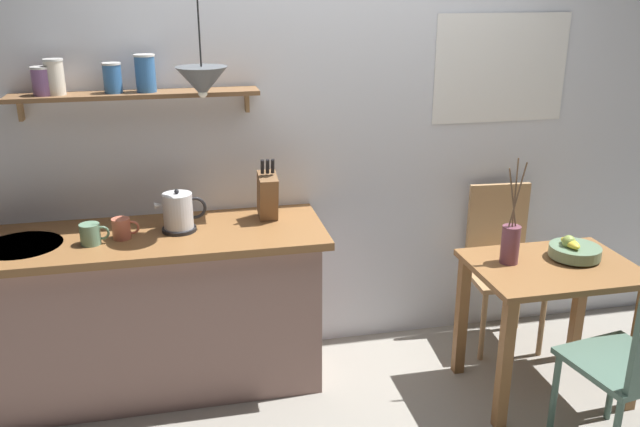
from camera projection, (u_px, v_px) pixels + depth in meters
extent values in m
plane|color=gray|center=(348.00, 396.00, 3.53)|extent=(14.00, 14.00, 0.00)
cube|color=silver|center=(357.00, 119.00, 3.72)|extent=(6.80, 0.10, 2.70)
cube|color=white|center=(501.00, 68.00, 3.74)|extent=(0.80, 0.01, 0.60)
cube|color=silver|center=(501.00, 68.00, 3.75)|extent=(0.74, 0.01, 0.54)
cube|color=gray|center=(149.00, 316.00, 3.48)|extent=(1.74, 0.52, 0.85)
cube|color=brown|center=(142.00, 238.00, 3.32)|extent=(1.83, 0.63, 0.04)
cylinder|color=#B7BABF|center=(22.00, 246.00, 3.18)|extent=(0.38, 0.38, 0.01)
cube|color=brown|center=(136.00, 95.00, 3.27)|extent=(1.21, 0.18, 0.02)
cube|color=#99754C|center=(20.00, 108.00, 3.25)|extent=(0.02, 0.06, 0.12)
cube|color=#99754C|center=(247.00, 100.00, 3.47)|extent=(0.02, 0.06, 0.12)
cylinder|color=#7F5689|center=(43.00, 82.00, 3.16)|extent=(0.10, 0.10, 0.13)
cylinder|color=silver|center=(41.00, 68.00, 3.14)|extent=(0.10, 0.10, 0.01)
cylinder|color=beige|center=(55.00, 78.00, 3.16)|extent=(0.09, 0.09, 0.16)
cylinder|color=silver|center=(52.00, 60.00, 3.14)|extent=(0.09, 0.09, 0.01)
cylinder|color=#3366A3|center=(113.00, 79.00, 3.22)|extent=(0.09, 0.09, 0.14)
cylinder|color=silver|center=(111.00, 64.00, 3.20)|extent=(0.09, 0.09, 0.01)
cylinder|color=#3366A3|center=(145.00, 74.00, 3.25)|extent=(0.10, 0.10, 0.17)
cylinder|color=silver|center=(144.00, 55.00, 3.22)|extent=(0.10, 0.10, 0.01)
cube|color=brown|center=(553.00, 268.00, 3.36)|extent=(0.82, 0.60, 0.03)
cube|color=brown|center=(505.00, 365.00, 3.18)|extent=(0.06, 0.06, 0.70)
cube|color=brown|center=(637.00, 348.00, 3.32)|extent=(0.06, 0.06, 0.70)
cube|color=brown|center=(461.00, 316.00, 3.64)|extent=(0.06, 0.06, 0.70)
cube|color=brown|center=(579.00, 303.00, 3.79)|extent=(0.06, 0.06, 0.70)
cube|color=#4C6B5B|center=(621.00, 364.00, 2.97)|extent=(0.49, 0.50, 0.03)
cylinder|color=#4C6B5B|center=(613.00, 380.00, 3.28)|extent=(0.03, 0.03, 0.45)
cylinder|color=#4C6B5B|center=(554.00, 396.00, 3.15)|extent=(0.03, 0.03, 0.45)
cube|color=tan|center=(505.00, 276.00, 3.90)|extent=(0.45, 0.42, 0.03)
cube|color=tan|center=(497.00, 224.00, 3.98)|extent=(0.37, 0.06, 0.50)
cylinder|color=tan|center=(483.00, 326.00, 3.80)|extent=(0.03, 0.03, 0.43)
cylinder|color=tan|center=(542.00, 322.00, 3.85)|extent=(0.03, 0.03, 0.43)
cylinder|color=tan|center=(463.00, 301.00, 4.11)|extent=(0.03, 0.03, 0.43)
cylinder|color=tan|center=(519.00, 297.00, 4.15)|extent=(0.03, 0.03, 0.43)
cylinder|color=slate|center=(574.00, 258.00, 3.43)|extent=(0.12, 0.12, 0.01)
cylinder|color=slate|center=(575.00, 251.00, 3.41)|extent=(0.26, 0.26, 0.06)
ellipsoid|color=yellow|center=(570.00, 243.00, 3.39)|extent=(0.06, 0.14, 0.04)
sphere|color=#8EA84C|center=(569.00, 242.00, 3.40)|extent=(0.07, 0.07, 0.07)
cylinder|color=brown|center=(510.00, 245.00, 3.35)|extent=(0.09, 0.09, 0.20)
cylinder|color=brown|center=(513.00, 197.00, 3.27)|extent=(0.06, 0.03, 0.30)
cylinder|color=brown|center=(515.00, 193.00, 3.26)|extent=(0.01, 0.03, 0.35)
cylinder|color=brown|center=(518.00, 195.00, 3.26)|extent=(0.08, 0.02, 0.32)
cylinder|color=black|center=(179.00, 229.00, 3.36)|extent=(0.17, 0.17, 0.02)
cylinder|color=silver|center=(178.00, 211.00, 3.32)|extent=(0.15, 0.15, 0.18)
sphere|color=black|center=(177.00, 192.00, 3.29)|extent=(0.02, 0.02, 0.02)
cone|color=silver|center=(159.00, 205.00, 3.29)|extent=(0.04, 0.04, 0.04)
torus|color=black|center=(195.00, 208.00, 3.34)|extent=(0.12, 0.02, 0.12)
cube|color=brown|center=(268.00, 196.00, 3.48)|extent=(0.10, 0.19, 0.26)
cylinder|color=black|center=(262.00, 167.00, 3.39)|extent=(0.02, 0.03, 0.08)
cylinder|color=black|center=(268.00, 167.00, 3.40)|extent=(0.02, 0.03, 0.08)
cylinder|color=black|center=(273.00, 166.00, 3.40)|extent=(0.02, 0.03, 0.08)
cylinder|color=slate|center=(90.00, 234.00, 3.17)|extent=(0.10, 0.10, 0.10)
torus|color=slate|center=(102.00, 233.00, 3.18)|extent=(0.07, 0.01, 0.07)
cylinder|color=#C6664C|center=(121.00, 229.00, 3.24)|extent=(0.09, 0.09, 0.10)
torus|color=#C6664C|center=(132.00, 227.00, 3.25)|extent=(0.07, 0.01, 0.07)
cylinder|color=black|center=(198.00, 12.00, 2.97)|extent=(0.01, 0.01, 0.48)
cone|color=#4C5156|center=(202.00, 82.00, 3.07)|extent=(0.24, 0.24, 0.14)
sphere|color=white|center=(203.00, 93.00, 3.09)|extent=(0.04, 0.04, 0.04)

